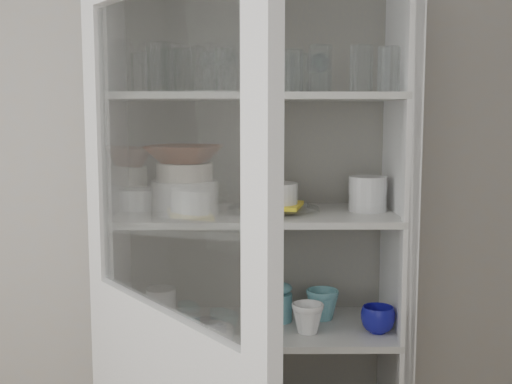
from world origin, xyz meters
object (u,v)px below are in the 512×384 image
at_px(goblet_0, 198,67).
at_px(terracotta_bowl, 184,154).
at_px(glass_platter, 274,210).
at_px(cream_bowl, 185,172).
at_px(plate_stack_front, 185,197).
at_px(grey_bowl_stack, 368,194).
at_px(yellow_trivet, 274,205).
at_px(mug_blue, 378,320).
at_px(measuring_cups, 206,326).
at_px(goblet_1, 224,69).
at_px(teal_jar, 278,304).
at_px(pantry_cabinet, 256,297).
at_px(goblet_2, 319,72).
at_px(mug_teal, 322,305).
at_px(white_ramekin, 274,193).
at_px(white_canister, 161,306).
at_px(mug_white, 308,318).
at_px(goblet_3, 316,73).
at_px(plate_stack_back, 141,198).

bearing_deg(goblet_0, terracotta_bowl, -108.05).
bearing_deg(glass_platter, cream_bowl, -175.19).
relative_size(plate_stack_front, grey_bowl_stack, 1.75).
xyz_separation_m(yellow_trivet, mug_blue, (0.35, -0.07, -0.38)).
bearing_deg(measuring_cups, mug_blue, -0.91).
height_order(goblet_1, yellow_trivet, goblet_1).
height_order(grey_bowl_stack, teal_jar, grey_bowl_stack).
bearing_deg(grey_bowl_stack, pantry_cabinet, 171.78).
bearing_deg(goblet_2, grey_bowl_stack, -22.09).
bearing_deg(glass_platter, terracotta_bowl, -175.19).
xyz_separation_m(pantry_cabinet, mug_teal, (0.24, -0.01, -0.02)).
relative_size(plate_stack_front, measuring_cups, 2.28).
xyz_separation_m(goblet_2, cream_bowl, (-0.46, -0.12, -0.34)).
bearing_deg(pantry_cabinet, mug_blue, -20.24).
xyz_separation_m(goblet_0, plate_stack_front, (-0.04, -0.12, -0.44)).
xyz_separation_m(mug_blue, measuring_cups, (-0.58, 0.01, -0.03)).
height_order(yellow_trivet, white_ramekin, white_ramekin).
distance_m(goblet_0, white_canister, 0.84).
height_order(pantry_cabinet, goblet_0, pantry_cabinet).
relative_size(white_ramekin, mug_white, 1.49).
height_order(pantry_cabinet, goblet_3, pantry_cabinet).
bearing_deg(plate_stack_front, teal_jar, 13.88).
xyz_separation_m(plate_stack_front, mug_teal, (0.48, 0.09, -0.40)).
xyz_separation_m(pantry_cabinet, plate_stack_back, (-0.41, 0.03, 0.36)).
xyz_separation_m(plate_stack_back, measuring_cups, (0.24, -0.17, -0.42)).
relative_size(goblet_2, mug_white, 1.41).
bearing_deg(plate_stack_front, mug_blue, -4.13).
bearing_deg(white_canister, goblet_1, 19.72).
height_order(goblet_3, white_canister, goblet_3).
bearing_deg(mug_white, yellow_trivet, 130.35).
distance_m(goblet_1, glass_platter, 0.52).
bearing_deg(plate_stack_front, pantry_cabinet, 23.59).
relative_size(terracotta_bowl, white_canister, 1.97).
xyz_separation_m(plate_stack_back, mug_blue, (0.82, -0.18, -0.39)).
bearing_deg(terracotta_bowl, cream_bowl, 0.00).
xyz_separation_m(goblet_0, white_ramekin, (0.26, -0.09, -0.43)).
xyz_separation_m(terracotta_bowl, glass_platter, (0.30, 0.03, -0.19)).
distance_m(terracotta_bowl, white_ramekin, 0.33).
height_order(goblet_1, mug_teal, goblet_1).
height_order(goblet_0, white_canister, goblet_0).
xyz_separation_m(glass_platter, mug_white, (0.11, -0.07, -0.36)).
bearing_deg(measuring_cups, white_ramekin, 15.25).
bearing_deg(mug_white, terracotta_bowl, 156.83).
bearing_deg(mug_teal, white_ramekin, -149.69).
bearing_deg(cream_bowl, yellow_trivet, 4.81).
bearing_deg(white_ramekin, plate_stack_back, 167.45).
xyz_separation_m(goblet_0, yellow_trivet, (0.26, -0.09, -0.47)).
height_order(goblet_2, grey_bowl_stack, goblet_2).
bearing_deg(goblet_1, mug_white, -33.15).
relative_size(goblet_3, cream_bowl, 0.80).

